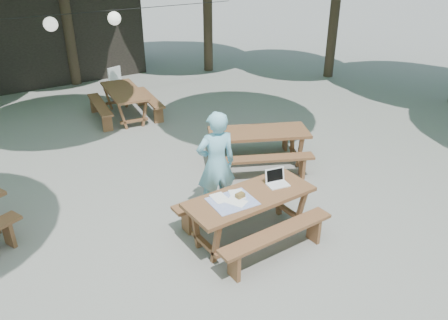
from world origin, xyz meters
name	(u,v)px	position (x,y,z in m)	size (l,w,h in m)	color
ground	(186,224)	(0.00, 0.00, 0.00)	(80.00, 80.00, 0.00)	slate
pavilion	(42,35)	(0.50, 10.50, 1.40)	(6.00, 3.00, 2.80)	black
main_picnic_table	(250,215)	(0.66, -0.83, 0.39)	(2.00, 1.58, 0.75)	brown
picnic_table_ne	(258,147)	(2.32, 1.06, 0.39)	(2.40, 2.26, 0.75)	brown
picnic_table_far_e	(125,103)	(1.14, 5.17, 0.39)	(1.83, 2.11, 0.75)	brown
woman	(216,164)	(0.63, 0.05, 0.91)	(0.66, 0.44, 1.82)	#7ECAE5
plastic_chair	(120,90)	(1.63, 6.79, 0.26)	(0.55, 0.55, 0.90)	silver
laptop	(276,180)	(1.21, -0.79, 0.81)	(0.38, 0.32, 0.24)	white
tabletop_clutter	(234,200)	(0.37, -0.82, 0.76)	(0.69, 0.63, 0.08)	#3551B5
paper_lanterns	(51,24)	(-0.19, 6.00, 2.40)	(9.00, 0.34, 0.38)	black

